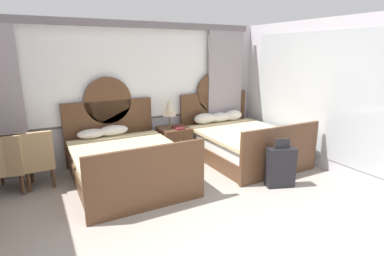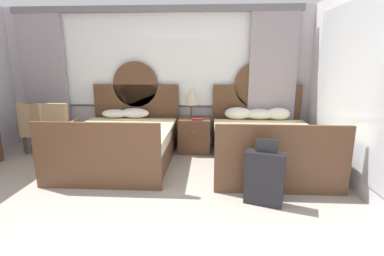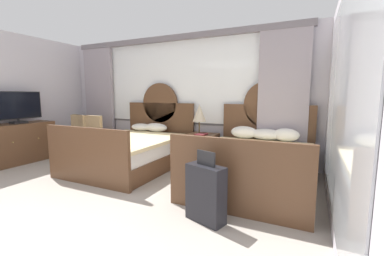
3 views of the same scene
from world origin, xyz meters
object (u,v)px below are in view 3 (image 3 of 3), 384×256
table_lamp_on_nightstand (199,113)px  armchair_by_window_right (87,133)px  bed_near_window (132,149)px  bed_near_mirror (255,163)px  armchair_by_window_left (98,134)px  book_on_nightstand (201,134)px  armchair_by_window_centre (86,133)px  nightstand_between_beds (201,150)px  dresser_minibar (5,145)px  suitcase_on_floor (206,193)px  tv_flatscreen (17,107)px

table_lamp_on_nightstand → armchair_by_window_right: table_lamp_on_nightstand is taller
bed_near_window → bed_near_mirror: size_ratio=1.00×
bed_near_window → armchair_by_window_right: 1.74m
bed_near_mirror → armchair_by_window_left: size_ratio=2.33×
book_on_nightstand → armchair_by_window_right: (-2.93, -0.12, -0.16)m
armchair_by_window_left → book_on_nightstand: bearing=2.6°
armchair_by_window_centre → armchair_by_window_right: 0.03m
nightstand_between_beds → armchair_by_window_left: size_ratio=0.67×
book_on_nightstand → armchair_by_window_centre: size_ratio=0.27×
bed_near_window → dresser_minibar: (-2.32, -1.04, 0.07)m
armchair_by_window_centre → armchair_by_window_right: size_ratio=1.00×
armchair_by_window_left → armchair_by_window_right: 0.35m
armchair_by_window_centre → bed_near_window: bearing=-13.6°
nightstand_between_beds → book_on_nightstand: bearing=-67.3°
suitcase_on_floor → tv_flatscreen: bearing=171.8°
table_lamp_on_nightstand → tv_flatscreen: size_ratio=0.61×
book_on_nightstand → armchair_by_window_right: armchair_by_window_right is taller
bed_near_window → armchair_by_window_right: bearing=166.3°
book_on_nightstand → bed_near_window: bearing=-157.0°
tv_flatscreen → suitcase_on_floor: (4.42, -0.63, -0.84)m
armchair_by_window_left → armchair_by_window_centre: (-0.38, 0.00, 0.00)m
armchair_by_window_left → suitcase_on_floor: 3.91m
nightstand_between_beds → armchair_by_window_centre: (-2.91, -0.23, 0.18)m
tv_flatscreen → armchair_by_window_left: tv_flatscreen is taller
armchair_by_window_centre → tv_flatscreen: bearing=-116.2°
table_lamp_on_nightstand → armchair_by_window_left: bearing=-173.3°
nightstand_between_beds → armchair_by_window_right: 2.90m
tv_flatscreen → armchair_by_window_left: 1.66m
table_lamp_on_nightstand → tv_flatscreen: (-3.42, -1.46, 0.12)m
armchair_by_window_centre → armchair_by_window_right: (0.03, -0.00, 0.00)m
bed_near_window → book_on_nightstand: (1.25, 0.53, 0.31)m
bed_near_mirror → armchair_by_window_left: bearing=173.9°
nightstand_between_beds → suitcase_on_floor: (0.94, -2.04, 0.01)m
book_on_nightstand → dresser_minibar: (-3.56, -1.57, -0.24)m
armchair_by_window_right → tv_flatscreen: bearing=-117.3°
armchair_by_window_centre → suitcase_on_floor: armchair_by_window_centre is taller
dresser_minibar → suitcase_on_floor: dresser_minibar is taller
book_on_nightstand → tv_flatscreen: 3.80m
bed_near_mirror → nightstand_between_beds: 1.35m
bed_near_mirror → armchair_by_window_right: (-4.07, 0.40, 0.15)m
table_lamp_on_nightstand → armchair_by_window_right: 2.88m
book_on_nightstand → suitcase_on_floor: size_ratio=0.32×
bed_near_window → armchair_by_window_centre: size_ratio=2.33×
tv_flatscreen → armchair_by_window_right: tv_flatscreen is taller
bed_near_window → suitcase_on_floor: (2.13, -1.40, -0.02)m
table_lamp_on_nightstand → book_on_nightstand: 0.45m
nightstand_between_beds → table_lamp_on_nightstand: bearing=140.9°
bed_near_window → dresser_minibar: bed_near_window is taller
dresser_minibar → nightstand_between_beds: bearing=25.6°
bed_near_mirror → nightstand_between_beds: bearing=152.1°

